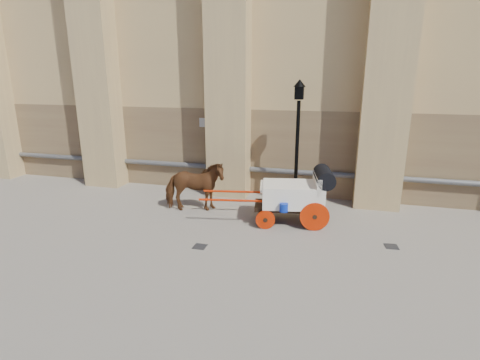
# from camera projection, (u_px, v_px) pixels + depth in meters

# --- Properties ---
(ground) EXTENTS (90.00, 90.00, 0.00)m
(ground) POSITION_uv_depth(u_px,v_px,m) (227.00, 237.00, 9.95)
(ground) COLOR gray
(ground) RESTS_ON ground
(horse) EXTENTS (2.05, 1.34, 1.60)m
(horse) POSITION_uv_depth(u_px,v_px,m) (194.00, 187.00, 11.68)
(horse) COLOR brown
(horse) RESTS_ON ground
(carriage) EXTENTS (3.88, 1.65, 1.65)m
(carriage) POSITION_uv_depth(u_px,v_px,m) (297.00, 193.00, 10.72)
(carriage) COLOR black
(carriage) RESTS_ON ground
(street_lamp) EXTENTS (0.38, 0.38, 4.04)m
(street_lamp) POSITION_uv_depth(u_px,v_px,m) (297.00, 141.00, 11.75)
(street_lamp) COLOR black
(street_lamp) RESTS_ON ground
(drain_grate_near) EXTENTS (0.32, 0.32, 0.01)m
(drain_grate_near) POSITION_uv_depth(u_px,v_px,m) (200.00, 246.00, 9.41)
(drain_grate_near) COLOR black
(drain_grate_near) RESTS_ON ground
(drain_grate_far) EXTENTS (0.35, 0.35, 0.01)m
(drain_grate_far) POSITION_uv_depth(u_px,v_px,m) (391.00, 246.00, 9.40)
(drain_grate_far) COLOR black
(drain_grate_far) RESTS_ON ground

